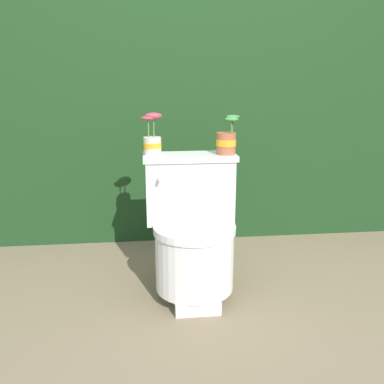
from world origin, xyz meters
name	(u,v)px	position (x,y,z in m)	size (l,w,h in m)	color
ground_plane	(214,301)	(0.00, 0.00, 0.00)	(12.00, 12.00, 0.00)	#75664C
hedge_backdrop	(187,108)	(0.00, 1.43, 0.90)	(4.21, 1.07, 1.79)	#193819
toilet	(193,234)	(-0.10, 0.12, 0.34)	(0.50, 0.55, 0.74)	silver
potted_plant_left	(152,139)	(-0.30, 0.28, 0.82)	(0.11, 0.10, 0.22)	beige
potted_plant_midleft	(227,140)	(0.10, 0.25, 0.81)	(0.13, 0.11, 0.21)	#9E5638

